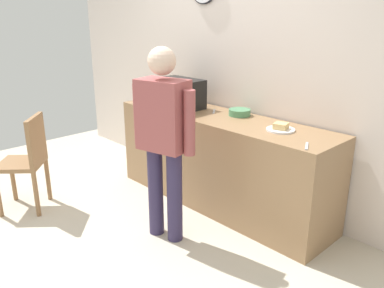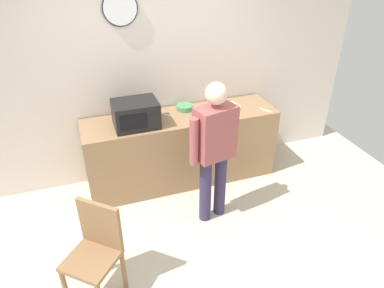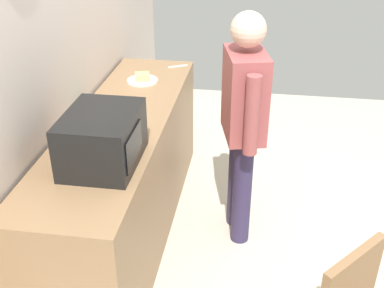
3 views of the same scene
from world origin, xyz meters
TOP-DOWN VIEW (x-y plane):
  - ground_plane at (0.00, 0.00)m, footprint 6.00×6.00m
  - back_wall at (-0.00, 1.60)m, footprint 5.40×0.13m
  - kitchen_counter at (0.23, 1.22)m, footprint 2.38×0.62m
  - microwave at (-0.33, 1.15)m, footprint 0.50×0.39m
  - sandwich_plate at (0.90, 1.23)m, footprint 0.24×0.24m
  - salad_bowl at (0.33, 1.38)m, footprint 0.21×0.21m
  - fork_utensil at (0.05, 1.31)m, footprint 0.12×0.14m
  - spoon_utensil at (1.27, 1.02)m, footprint 0.10×0.16m
  - person_standing at (0.34, 0.42)m, footprint 0.58×0.33m

SIDE VIEW (x-z plane):
  - ground_plane at x=0.00m, z-range 0.00..0.00m
  - kitchen_counter at x=0.23m, z-range 0.00..0.91m
  - fork_utensil at x=0.05m, z-range 0.91..0.92m
  - spoon_utensil at x=1.27m, z-range 0.91..0.92m
  - sandwich_plate at x=0.90m, z-range 0.90..0.97m
  - person_standing at x=0.34m, z-range 0.13..1.76m
  - salad_bowl at x=0.33m, z-range 0.91..0.98m
  - microwave at x=-0.33m, z-range 0.91..1.21m
  - back_wall at x=0.00m, z-range 0.00..2.60m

